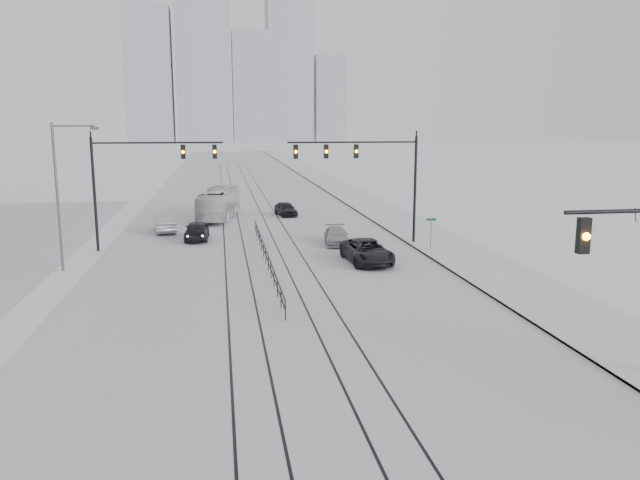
{
  "coord_description": "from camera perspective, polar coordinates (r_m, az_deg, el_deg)",
  "views": [
    {
      "loc": [
        -2.8,
        -9.43,
        9.0
      ],
      "look_at": [
        2.08,
        20.88,
        3.2
      ],
      "focal_mm": 35.0,
      "sensor_mm": 36.0,
      "label": 1
    }
  ],
  "objects": [
    {
      "name": "traffic_mast_nw",
      "position": [
        45.91,
        -16.37,
        5.99
      ],
      "size": [
        9.1,
        0.37,
        8.0
      ],
      "color": "black",
      "rests_on": "ground"
    },
    {
      "name": "sedan_sb_outer",
      "position": [
        53.46,
        -14.01,
        1.51
      ],
      "size": [
        2.27,
        4.8,
        1.52
      ],
      "primitive_type": "imported",
      "rotation": [
        0.0,
        0.0,
        3.29
      ],
      "color": "#ACAEB3",
      "rests_on": "ground"
    },
    {
      "name": "skyline",
      "position": [
        283.98,
        -7.81,
        14.98
      ],
      "size": [
        96.0,
        48.0,
        72.0
      ],
      "color": "#A2A5B1",
      "rests_on": "ground"
    },
    {
      "name": "street_sign",
      "position": [
        44.54,
        10.12,
        0.98
      ],
      "size": [
        0.7,
        0.06,
        2.4
      ],
      "color": "#595B60",
      "rests_on": "ground"
    },
    {
      "name": "tram_rails",
      "position": [
        50.31,
        -5.81,
        0.37
      ],
      "size": [
        5.3,
        180.0,
        0.01
      ],
      "color": "black",
      "rests_on": "ground"
    },
    {
      "name": "street_light_west",
      "position": [
        40.71,
        -22.53,
        4.54
      ],
      "size": [
        2.73,
        0.25,
        9.0
      ],
      "color": "#595B60",
      "rests_on": "ground"
    },
    {
      "name": "sedan_sb_inner",
      "position": [
        49.26,
        -11.2,
        0.87
      ],
      "size": [
        1.92,
        4.51,
        1.52
      ],
      "primitive_type": "imported",
      "rotation": [
        0.0,
        0.0,
        3.11
      ],
      "color": "black",
      "rests_on": "ground"
    },
    {
      "name": "box_truck",
      "position": [
        59.8,
        -9.24,
        3.28
      ],
      "size": [
        4.19,
        10.43,
        2.83
      ],
      "primitive_type": "imported",
      "rotation": [
        0.0,
        0.0,
        2.96
      ],
      "color": "silver",
      "rests_on": "ground"
    },
    {
      "name": "sedan_nb_front",
      "position": [
        40.53,
        4.33,
        -1.06
      ],
      "size": [
        2.83,
        5.6,
        1.52
      ],
      "primitive_type": "imported",
      "rotation": [
        0.0,
        0.0,
        0.06
      ],
      "color": "black",
      "rests_on": "ground"
    },
    {
      "name": "sidewalk_east",
      "position": [
        71.87,
        4.04,
        3.55
      ],
      "size": [
        5.0,
        260.0,
        0.16
      ],
      "primitive_type": "cube",
      "color": "silver",
      "rests_on": "ground"
    },
    {
      "name": "road",
      "position": [
        70.06,
        -6.79,
        3.25
      ],
      "size": [
        22.0,
        260.0,
        0.02
      ],
      "primitive_type": "cube",
      "color": "silver",
      "rests_on": "ground"
    },
    {
      "name": "curb",
      "position": [
        71.36,
        2.12,
        3.5
      ],
      "size": [
        0.1,
        260.0,
        0.12
      ],
      "primitive_type": "cube",
      "color": "gray",
      "rests_on": "ground"
    },
    {
      "name": "median_fence",
      "position": [
        40.42,
        -4.97,
        -1.44
      ],
      "size": [
        0.06,
        24.0,
        1.0
      ],
      "color": "black",
      "rests_on": "ground"
    },
    {
      "name": "sedan_nb_far",
      "position": [
        61.11,
        -3.15,
        2.85
      ],
      "size": [
        2.22,
        4.16,
        1.35
      ],
      "primitive_type": "imported",
      "rotation": [
        0.0,
        0.0,
        0.17
      ],
      "color": "black",
      "rests_on": "ground"
    },
    {
      "name": "sedan_nb_right",
      "position": [
        46.68,
        1.51,
        0.35
      ],
      "size": [
        2.23,
        4.44,
        1.24
      ],
      "primitive_type": "imported",
      "rotation": [
        0.0,
        0.0,
        -0.12
      ],
      "color": "#9EA2A5",
      "rests_on": "ground"
    },
    {
      "name": "traffic_mast_ne",
      "position": [
        45.86,
        4.72,
        6.61
      ],
      "size": [
        9.6,
        0.37,
        8.0
      ],
      "color": "black",
      "rests_on": "ground"
    }
  ]
}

